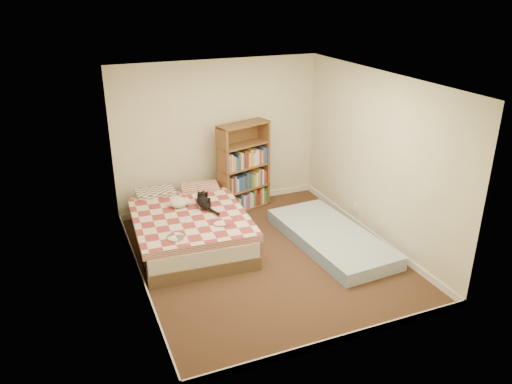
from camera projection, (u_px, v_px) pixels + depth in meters
name	position (u px, v px, depth m)	size (l,w,h in m)	color
room	(266.00, 179.00, 6.63)	(3.51, 4.01, 2.51)	#432A1C
bed	(188.00, 226.00, 7.42)	(1.69, 2.25, 0.58)	brown
bookshelf	(243.00, 178.00, 8.44)	(0.99, 0.56, 1.51)	brown
floor_mattress	(331.00, 238.00, 7.43)	(0.99, 2.19, 0.20)	#7DA0D0
black_cat	(203.00, 201.00, 7.44)	(0.27, 0.71, 0.16)	black
white_dog	(179.00, 202.00, 7.41)	(0.35, 0.37, 0.14)	white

